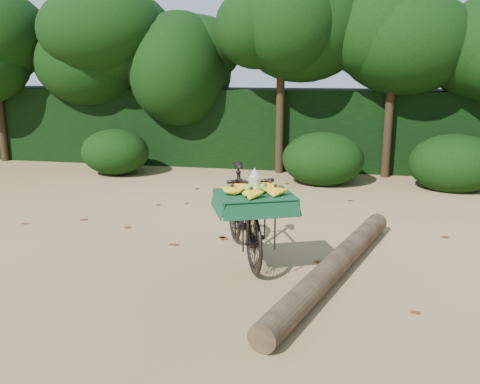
# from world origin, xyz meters

# --- Properties ---
(ground) EXTENTS (80.00, 80.00, 0.00)m
(ground) POSITION_xyz_m (0.00, 0.00, 0.00)
(ground) COLOR tan
(ground) RESTS_ON ground
(vendor_bicycle) EXTENTS (1.37, 2.01, 1.15)m
(vendor_bicycle) POSITION_xyz_m (0.74, -0.08, 0.59)
(vendor_bicycle) COLOR black
(vendor_bicycle) RESTS_ON ground
(fallen_log) EXTENTS (1.37, 3.62, 0.27)m
(fallen_log) POSITION_xyz_m (1.87, -0.45, 0.13)
(fallen_log) COLOR brown
(fallen_log) RESTS_ON ground
(hedge_backdrop) EXTENTS (26.00, 1.80, 1.80)m
(hedge_backdrop) POSITION_xyz_m (0.00, 6.30, 0.90)
(hedge_backdrop) COLOR black
(hedge_backdrop) RESTS_ON ground
(tree_row) EXTENTS (14.50, 2.00, 4.00)m
(tree_row) POSITION_xyz_m (-0.65, 5.50, 2.00)
(tree_row) COLOR black
(tree_row) RESTS_ON ground
(bush_clumps) EXTENTS (8.80, 1.70, 0.90)m
(bush_clumps) POSITION_xyz_m (0.50, 4.30, 0.45)
(bush_clumps) COLOR black
(bush_clumps) RESTS_ON ground
(leaf_litter) EXTENTS (7.00, 7.30, 0.01)m
(leaf_litter) POSITION_xyz_m (0.00, 0.65, 0.01)
(leaf_litter) COLOR #553016
(leaf_litter) RESTS_ON ground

